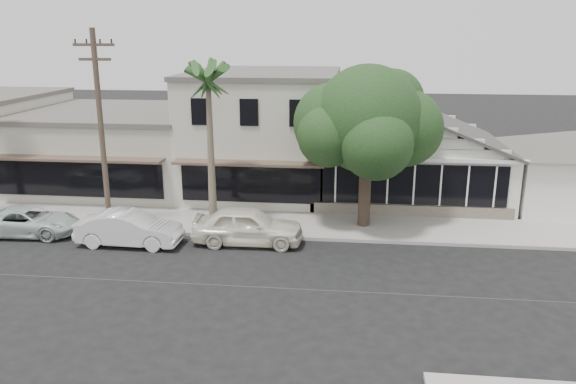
# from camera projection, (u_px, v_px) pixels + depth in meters

# --- Properties ---
(ground) EXTENTS (140.00, 140.00, 0.00)m
(ground) POSITION_uv_depth(u_px,v_px,m) (292.00, 289.00, 19.93)
(ground) COLOR black
(ground) RESTS_ON ground
(sidewalk_north) EXTENTS (90.00, 3.50, 0.15)m
(sidewalk_north) POSITION_uv_depth(u_px,v_px,m) (143.00, 219.00, 27.23)
(sidewalk_north) COLOR #9E9991
(sidewalk_north) RESTS_ON ground
(corner_shop) EXTENTS (10.40, 8.60, 5.10)m
(corner_shop) POSITION_uv_depth(u_px,v_px,m) (407.00, 150.00, 30.61)
(corner_shop) COLOR white
(corner_shop) RESTS_ON ground
(side_cottage) EXTENTS (6.00, 6.00, 3.00)m
(side_cottage) POSITION_uv_depth(u_px,v_px,m) (568.00, 179.00, 29.10)
(side_cottage) COLOR white
(side_cottage) RESTS_ON ground
(row_building_near) EXTENTS (8.00, 10.00, 6.50)m
(row_building_near) POSITION_uv_depth(u_px,v_px,m) (265.00, 133.00, 32.29)
(row_building_near) COLOR beige
(row_building_near) RESTS_ON ground
(row_building_midnear) EXTENTS (10.00, 10.00, 4.20)m
(row_building_midnear) POSITION_uv_depth(u_px,v_px,m) (117.00, 149.00, 33.57)
(row_building_midnear) COLOR #BCB6A8
(row_building_midnear) RESTS_ON ground
(utility_pole) EXTENTS (1.80, 0.24, 9.00)m
(utility_pole) POSITION_uv_depth(u_px,v_px,m) (101.00, 127.00, 24.58)
(utility_pole) COLOR brown
(utility_pole) RESTS_ON ground
(car_0) EXTENTS (4.78, 1.99, 1.62)m
(car_0) POSITION_uv_depth(u_px,v_px,m) (248.00, 226.00, 24.05)
(car_0) COLOR white
(car_0) RESTS_ON ground
(car_1) EXTENTS (4.49, 1.63, 1.47)m
(car_1) POSITION_uv_depth(u_px,v_px,m) (129.00, 229.00, 23.92)
(car_1) COLOR white
(car_1) RESTS_ON ground
(car_2) EXTENTS (4.60, 2.31, 1.25)m
(car_2) POSITION_uv_depth(u_px,v_px,m) (28.00, 222.00, 25.16)
(car_2) COLOR silver
(car_2) RESTS_ON ground
(shade_tree) EXTENTS (6.78, 6.13, 7.52)m
(shade_tree) POSITION_uv_depth(u_px,v_px,m) (366.00, 122.00, 25.10)
(shade_tree) COLOR #3F2F26
(shade_tree) RESTS_ON ground
(palm_east) EXTENTS (3.48, 3.48, 8.08)m
(palm_east) POSITION_uv_depth(u_px,v_px,m) (208.00, 78.00, 24.22)
(palm_east) COLOR #726651
(palm_east) RESTS_ON ground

